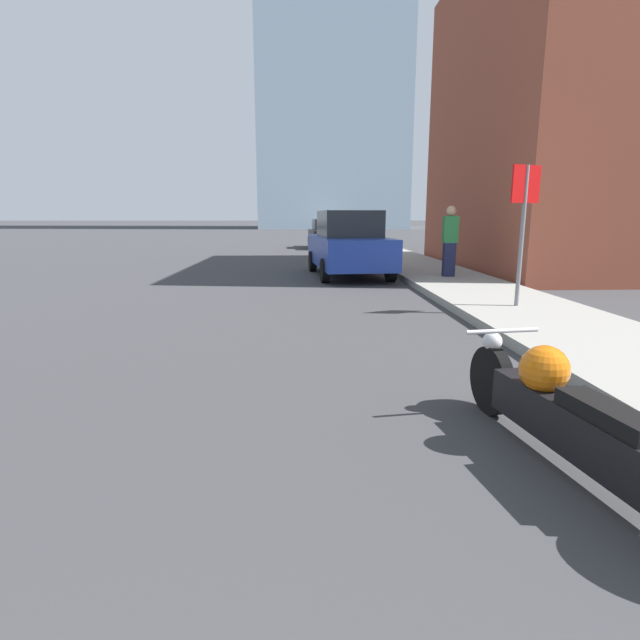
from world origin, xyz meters
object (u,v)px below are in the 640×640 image
parked_car_blue (349,245)px  stop_sign (524,212)px  parked_car_black (328,233)px  pedestrian (450,240)px  motorcycle (564,413)px

parked_car_blue → stop_sign: bearing=-72.7°
parked_car_blue → parked_car_black: parked_car_blue is taller
parked_car_black → parked_car_blue: bearing=-93.9°
parked_car_black → stop_sign: stop_sign is taller
parked_car_blue → stop_sign: 6.17m
parked_car_black → pedestrian: 14.28m
parked_car_black → pedestrian: (2.27, -14.09, 0.30)m
parked_car_black → pedestrian: size_ratio=2.24×
stop_sign → pedestrian: 4.31m
parked_car_blue → motorcycle: bearing=-93.1°
motorcycle → parked_car_black: (-0.23, 23.57, 0.38)m
parked_car_blue → pedestrian: pedestrian is taller
parked_car_blue → pedestrian: (2.41, -1.40, 0.18)m
parked_car_blue → pedestrian: size_ratio=2.55×
parked_car_black → stop_sign: 18.50m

